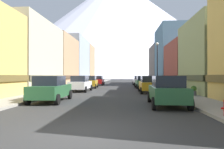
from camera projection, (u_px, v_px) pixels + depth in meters
ground_plane at (83, 133)px, 6.44m from camera, size 400.00×400.00×0.00m
sidewalk_left at (88, 84)px, 41.77m from camera, size 2.50×100.00×0.15m
sidewalk_right at (150, 84)px, 40.96m from camera, size 2.50×100.00×0.15m
storefront_left_1 at (11, 58)px, 24.32m from camera, size 9.78×10.46×8.15m
storefront_left_2 at (49, 63)px, 34.57m from camera, size 8.31×9.65×8.36m
storefront_left_3 at (68, 62)px, 45.46m from camera, size 8.12×11.53×10.04m
storefront_left_4 at (76, 65)px, 55.65m from camera, size 9.40×8.03×9.96m
storefront_right_2 at (196, 66)px, 28.54m from camera, size 7.71×8.77×6.48m
storefront_right_3 at (178, 57)px, 38.32m from camera, size 7.51×9.65×10.90m
storefront_right_4 at (168, 65)px, 48.50m from camera, size 7.97×10.24×8.86m
car_left_0 at (51, 89)px, 14.14m from camera, size 2.21×4.47×1.78m
car_left_1 at (80, 84)px, 23.44m from camera, size 2.11×4.42×1.78m
car_left_2 at (90, 82)px, 30.00m from camera, size 2.24×4.48×1.78m
car_left_3 at (98, 81)px, 38.76m from camera, size 2.11×4.42×1.78m
car_right_0 at (167, 91)px, 12.16m from camera, size 2.22×4.47×1.78m
car_right_1 at (149, 84)px, 21.51m from camera, size 2.08×4.41×1.78m
car_right_2 at (143, 82)px, 29.49m from camera, size 2.17×4.45×1.78m
car_right_3 at (139, 81)px, 37.74m from camera, size 2.18×4.45×1.78m
potted_plant_0 at (39, 87)px, 19.72m from camera, size 0.70×0.70×1.01m
potted_plant_1 at (194, 91)px, 17.06m from camera, size 0.46×0.46×0.81m
pedestrian_0 at (58, 84)px, 23.22m from camera, size 0.36×0.36×1.55m
pedestrian_1 at (173, 85)px, 21.05m from camera, size 0.36×0.36×1.60m
streetlamp_right at (157, 58)px, 25.88m from camera, size 0.36×0.36×5.86m
mountain_backdrop at (117, 28)px, 266.94m from camera, size 302.06×302.06×129.22m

